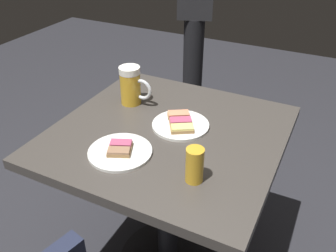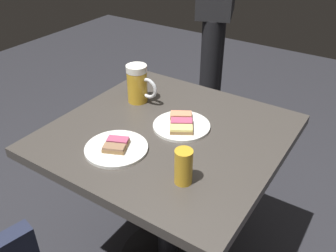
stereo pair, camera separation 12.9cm
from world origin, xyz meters
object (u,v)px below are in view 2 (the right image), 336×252
plate_far (116,148)px  beer_mug (138,84)px  plate_near (182,125)px  salt_shaker (140,73)px  beer_glass_small (184,167)px

plate_far → beer_mug: 0.35m
plate_near → salt_shaker: size_ratio=2.86×
beer_mug → salt_shaker: bearing=125.9°
plate_far → beer_glass_small: (0.27, -0.02, 0.05)m
beer_mug → beer_glass_small: (0.41, -0.33, -0.02)m
beer_glass_small → salt_shaker: (-0.53, 0.49, -0.02)m
plate_near → beer_glass_small: bearing=-57.6°
plate_near → beer_mug: 0.27m
beer_mug → plate_far: bearing=-65.3°
plate_near → salt_shaker: bearing=147.2°
plate_far → beer_glass_small: size_ratio=1.89×
plate_near → plate_far: size_ratio=0.99×
beer_glass_small → salt_shaker: 0.72m
plate_near → beer_glass_small: beer_glass_small is taller
plate_near → plate_far: same height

